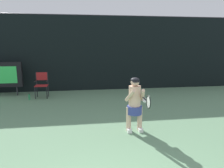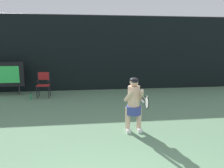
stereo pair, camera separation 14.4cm
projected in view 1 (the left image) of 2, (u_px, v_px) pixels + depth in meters
The scene contains 5 objects.
backdrop_screen at pixel (87, 54), 10.27m from camera, with size 18.00×0.12×3.66m.
umpire_chair at pixel (42, 83), 8.96m from camera, with size 0.52×0.44×1.08m.
water_bottle at pixel (29, 97), 8.65m from camera, with size 0.07×0.07×0.27m.
tennis_player at pixel (135, 103), 5.43m from camera, with size 0.52×0.59×1.43m.
tennis_racket at pixel (148, 102), 4.78m from camera, with size 0.03×0.60×0.31m.
Camera 1 is at (-0.29, -1.93, 2.26)m, focal length 33.59 mm.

